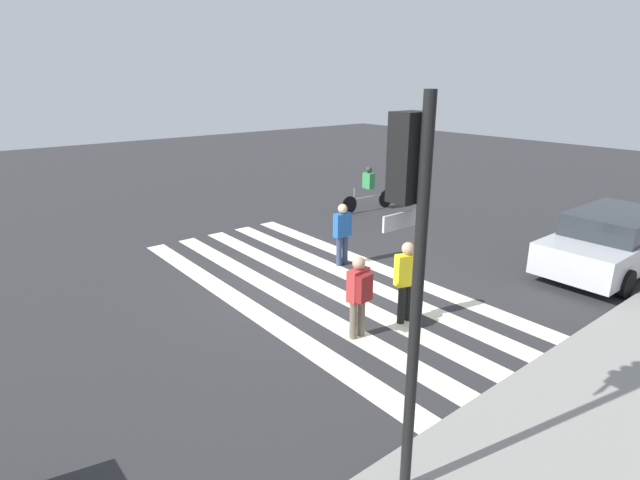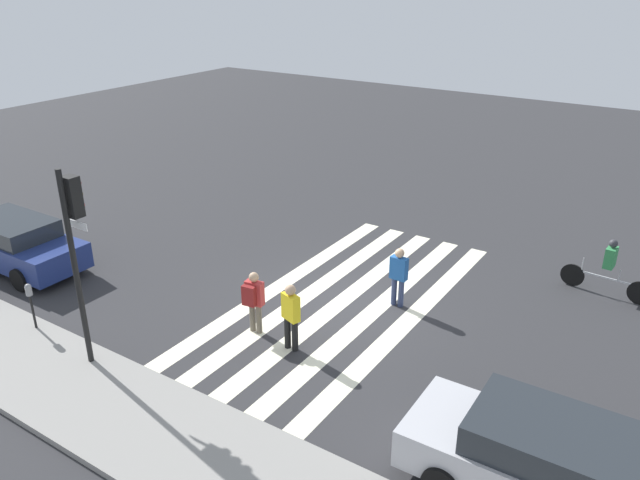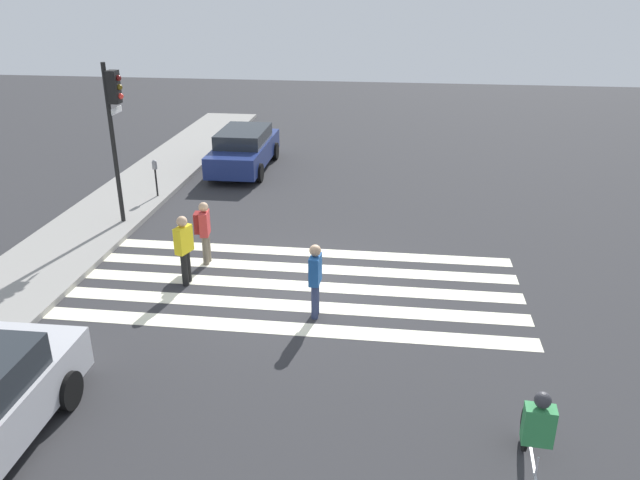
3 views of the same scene
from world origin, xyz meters
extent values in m
plane|color=#2D2D30|center=(0.00, 0.00, 0.00)|extent=(60.00, 60.00, 0.00)
cube|color=gray|center=(0.00, 6.25, 0.07)|extent=(36.00, 2.50, 0.14)
cube|color=#F2EDCC|center=(-1.88, 0.00, 0.00)|extent=(0.49, 10.00, 0.01)
cube|color=#F2EDCC|center=(-0.94, 0.00, 0.00)|extent=(0.49, 10.00, 0.01)
cube|color=#F2EDCC|center=(0.00, 0.00, 0.00)|extent=(0.49, 10.00, 0.01)
cube|color=#F2EDCC|center=(0.94, 0.00, 0.00)|extent=(0.49, 10.00, 0.01)
cube|color=#F2EDCC|center=(1.88, 0.00, 0.00)|extent=(0.49, 10.00, 0.01)
cylinder|color=black|center=(3.07, 5.48, 2.24)|extent=(0.12, 0.12, 4.48)
cube|color=black|center=(3.07, 5.27, 3.86)|extent=(0.32, 0.26, 0.84)
cube|color=silver|center=(3.07, 5.27, 3.26)|extent=(0.60, 0.02, 0.16)
sphere|color=#590F0F|center=(3.07, 5.11, 4.09)|extent=(0.15, 0.15, 0.15)
sphere|color=#59470F|center=(3.07, 5.11, 3.86)|extent=(0.15, 0.15, 0.15)
sphere|color=red|center=(3.07, 5.11, 3.62)|extent=(0.15, 0.15, 0.15)
cylinder|color=black|center=(5.29, 5.32, 0.51)|extent=(0.06, 0.06, 1.01)
cylinder|color=gray|center=(5.29, 5.32, 1.12)|extent=(0.15, 0.15, 0.22)
sphere|color=gray|center=(5.29, 5.32, 1.23)|extent=(0.14, 0.14, 0.14)
cylinder|color=black|center=(-0.29, 2.55, 0.39)|extent=(0.15, 0.15, 0.78)
cylinder|color=black|center=(-0.08, 2.55, 0.39)|extent=(0.15, 0.15, 0.78)
cube|color=yellow|center=(-0.19, 2.55, 1.09)|extent=(0.49, 0.34, 0.62)
sphere|color=tan|center=(-0.19, 2.55, 1.52)|extent=(0.24, 0.24, 0.24)
cylinder|color=navy|center=(-1.39, -0.56, 0.38)|extent=(0.14, 0.14, 0.76)
cylinder|color=navy|center=(-1.19, -0.56, 0.38)|extent=(0.14, 0.14, 0.76)
cube|color=#1E5199|center=(-1.29, -0.56, 1.06)|extent=(0.45, 0.22, 0.60)
sphere|color=tan|center=(-1.29, -0.56, 1.48)|extent=(0.24, 0.24, 0.24)
cylinder|color=#6B6051|center=(0.85, 2.41, 0.37)|extent=(0.14, 0.14, 0.75)
cylinder|color=#6B6051|center=(1.05, 2.41, 0.37)|extent=(0.14, 0.14, 0.75)
cube|color=#B73333|center=(0.95, 2.41, 1.04)|extent=(0.46, 0.25, 0.59)
sphere|color=tan|center=(0.95, 2.41, 1.45)|extent=(0.23, 0.23, 0.23)
cube|color=maroon|center=(0.97, 2.59, 1.04)|extent=(0.34, 0.19, 0.50)
cylinder|color=black|center=(-4.77, -4.15, 0.32)|extent=(0.63, 0.08, 0.63)
cylinder|color=black|center=(-6.47, -4.03, 0.32)|extent=(0.63, 0.08, 0.63)
cube|color=#B2B2B7|center=(-5.62, -4.09, 0.49)|extent=(1.45, 0.14, 0.04)
cylinder|color=#B2B2B7|center=(-5.92, -4.07, 0.65)|extent=(0.03, 0.03, 0.32)
cylinder|color=#B2B2B7|center=(-4.98, -4.14, 0.69)|extent=(0.03, 0.03, 0.40)
cube|color=#338C4C|center=(-5.62, -4.09, 1.09)|extent=(0.27, 0.42, 0.55)
sphere|color=#333338|center=(-5.62, -4.09, 1.48)|extent=(0.22, 0.22, 0.22)
cube|color=#B7B7BC|center=(-6.21, 3.87, 0.62)|extent=(4.71, 1.88, 0.72)
cube|color=#23282D|center=(-6.21, 3.87, 1.25)|extent=(2.60, 1.70, 0.52)
cylinder|color=black|center=(-4.74, 3.00, 0.32)|extent=(0.64, 0.21, 0.64)
cube|color=navy|center=(8.99, 3.41, 0.62)|extent=(4.67, 1.77, 0.72)
cube|color=#23282D|center=(8.99, 3.41, 1.22)|extent=(2.57, 1.61, 0.48)
cylinder|color=black|center=(10.44, 2.57, 0.32)|extent=(0.64, 0.20, 0.64)
cylinder|color=black|center=(7.54, 4.25, 0.32)|extent=(0.64, 0.20, 0.64)
cylinder|color=black|center=(7.55, 2.55, 0.32)|extent=(0.64, 0.20, 0.64)
camera|label=1|loc=(6.64, 8.38, 4.57)|focal=28.00mm
camera|label=2|loc=(-7.32, 12.25, 7.98)|focal=35.00mm
camera|label=3|loc=(-12.48, -2.08, 6.48)|focal=35.00mm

